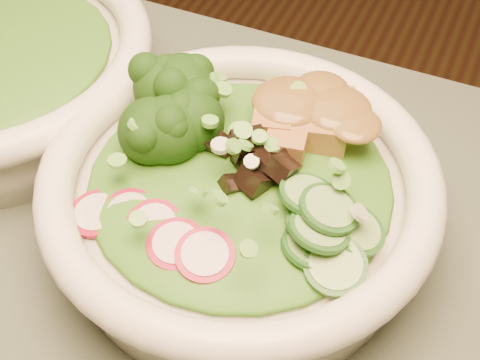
% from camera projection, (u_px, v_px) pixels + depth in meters
% --- Properties ---
extents(salad_bowl, '(0.30, 0.30, 0.08)m').
position_uv_depth(salad_bowl, '(240.00, 199.00, 0.51)').
color(salad_bowl, white).
rests_on(salad_bowl, dining_table).
extents(lettuce_bed, '(0.23, 0.23, 0.03)m').
position_uv_depth(lettuce_bed, '(240.00, 179.00, 0.49)').
color(lettuce_bed, '#256214').
rests_on(lettuce_bed, salad_bowl).
extents(broccoli_florets, '(0.10, 0.09, 0.05)m').
position_uv_depth(broccoli_florets, '(174.00, 116.00, 0.51)').
color(broccoli_florets, black).
rests_on(broccoli_florets, salad_bowl).
extents(radish_slices, '(0.13, 0.07, 0.02)m').
position_uv_depth(radish_slices, '(165.00, 233.00, 0.45)').
color(radish_slices, maroon).
rests_on(radish_slices, salad_bowl).
extents(cucumber_slices, '(0.09, 0.09, 0.04)m').
position_uv_depth(cucumber_slices, '(314.00, 224.00, 0.45)').
color(cucumber_slices, '#90C46D').
rests_on(cucumber_slices, salad_bowl).
extents(mushroom_heap, '(0.09, 0.09, 0.04)m').
position_uv_depth(mushroom_heap, '(253.00, 155.00, 0.49)').
color(mushroom_heap, black).
rests_on(mushroom_heap, salad_bowl).
extents(tofu_cubes, '(0.11, 0.09, 0.04)m').
position_uv_depth(tofu_cubes, '(307.00, 121.00, 0.51)').
color(tofu_cubes, '#AA7938').
rests_on(tofu_cubes, salad_bowl).
extents(peanut_sauce, '(0.08, 0.06, 0.02)m').
position_uv_depth(peanut_sauce, '(309.00, 107.00, 0.50)').
color(peanut_sauce, brown).
rests_on(peanut_sauce, tofu_cubes).
extents(scallion_garnish, '(0.21, 0.21, 0.03)m').
position_uv_depth(scallion_garnish, '(240.00, 153.00, 0.47)').
color(scallion_garnish, '#64B540').
rests_on(scallion_garnish, salad_bowl).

